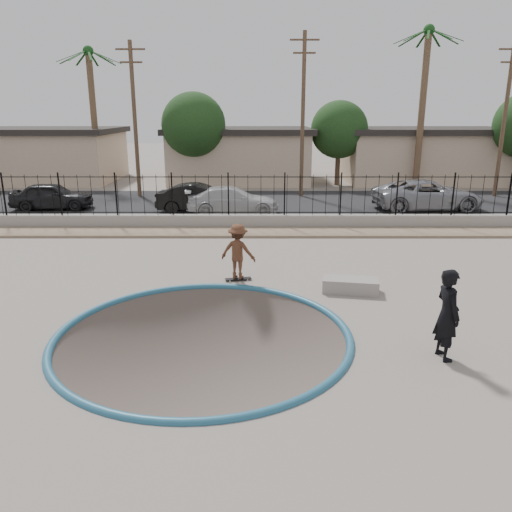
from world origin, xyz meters
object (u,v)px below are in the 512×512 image
object	(u,v)px
car_a	(52,196)
videographer	(447,314)
concrete_ledge	(350,285)
car_b	(200,198)
skateboard	(238,279)
car_c	(233,200)
car_d	(428,195)
skater	(238,254)

from	to	relation	value
car_a	videographer	bearing A→B (deg)	-143.07
concrete_ledge	car_b	distance (m)	13.13
skateboard	car_c	distance (m)	10.45
videographer	car_d	xyz separation A→B (m)	(5.05, 16.52, -0.17)
concrete_ledge	car_d	xyz separation A→B (m)	(6.31, 12.47, 0.63)
skater	car_c	xyz separation A→B (m)	(-0.65, 10.41, -0.13)
skater	car_a	bearing A→B (deg)	-30.96
skateboard	videographer	size ratio (longest dim) A/B	0.42
car_c	car_d	size ratio (longest dim) A/B	0.82
skater	car_d	bearing A→B (deg)	-112.64
skater	car_c	size ratio (longest dim) A/B	0.36
car_c	skateboard	bearing A→B (deg)	-178.97
concrete_ledge	car_a	world-z (taller)	car_a
car_b	car_d	bearing A→B (deg)	-84.33
videographer	car_a	distance (m)	22.36
skateboard	car_d	xyz separation A→B (m)	(9.62, 11.47, 0.77)
videographer	car_d	distance (m)	17.28
car_c	car_d	distance (m)	10.32
videographer	car_d	size ratio (longest dim) A/B	0.35
skateboard	car_c	bearing A→B (deg)	81.06
skateboard	videographer	xyz separation A→B (m)	(4.57, -5.06, 0.94)
concrete_ledge	car_c	world-z (taller)	car_c
concrete_ledge	car_a	bearing A→B (deg)	137.27
car_b	car_d	world-z (taller)	car_d
skateboard	car_d	size ratio (longest dim) A/B	0.15
car_c	car_d	world-z (taller)	car_d
skater	car_a	xyz separation A→B (m)	(-10.33, 11.61, -0.10)
concrete_ledge	car_b	size ratio (longest dim) A/B	0.36
concrete_ledge	car_d	size ratio (longest dim) A/B	0.28
skater	skateboard	size ratio (longest dim) A/B	2.02
skateboard	car_b	world-z (taller)	car_b
car_c	videographer	bearing A→B (deg)	-163.88
videographer	concrete_ledge	distance (m)	4.32
car_a	car_d	bearing A→B (deg)	-95.29
car_b	concrete_ledge	bearing A→B (deg)	-151.75
car_b	car_d	size ratio (longest dim) A/B	0.77
skater	car_c	bearing A→B (deg)	-69.08
skater	concrete_ledge	xyz separation A→B (m)	(3.31, -1.00, -0.65)
concrete_ledge	videographer	bearing A→B (deg)	-72.81
skateboard	videographer	bearing A→B (deg)	-60.38
skater	car_b	size ratio (longest dim) A/B	0.39
videographer	concrete_ledge	xyz separation A→B (m)	(-1.25, 4.06, -0.79)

